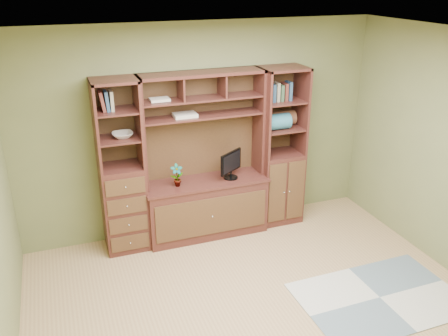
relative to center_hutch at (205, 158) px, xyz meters
name	(u,v)px	position (x,y,z in m)	size (l,w,h in m)	color
room	(271,196)	(0.04, -1.73, 0.28)	(4.60, 4.10, 2.64)	tan
center_hutch	(205,158)	(0.00, 0.00, 0.00)	(1.54, 0.53, 2.05)	#431D17
left_tower	(121,168)	(-1.00, 0.04, 0.00)	(0.50, 0.45, 2.05)	#431D17
right_tower	(280,147)	(1.02, 0.04, 0.00)	(0.55, 0.45, 2.05)	#431D17
rug	(380,298)	(1.26, -1.88, -1.02)	(1.64, 1.09, 0.01)	#919696
monitor	(231,160)	(0.32, -0.03, -0.05)	(0.39, 0.18, 0.48)	black
orchid	(177,175)	(-0.37, -0.03, -0.15)	(0.15, 0.10, 0.28)	#9F5D35
magazines	(185,115)	(-0.21, 0.09, 0.54)	(0.27, 0.20, 0.04)	beige
bowl	(122,135)	(-0.95, 0.04, 0.39)	(0.23, 0.23, 0.06)	beige
blanket_teal	(276,122)	(0.93, -0.01, 0.36)	(0.34, 0.20, 0.20)	#2D6678
blanket_red	(282,118)	(1.07, 0.12, 0.36)	(0.34, 0.19, 0.19)	brown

